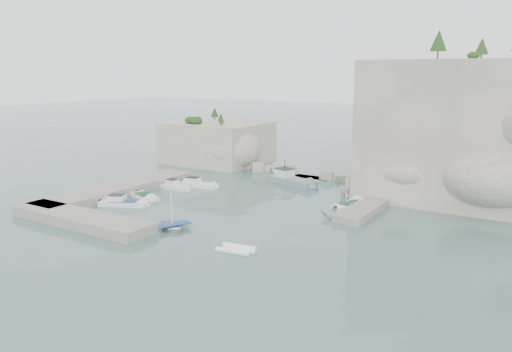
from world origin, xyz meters
The scene contains 21 objects.
ground centered at (0.00, 0.00, 0.00)m, with size 400.00×400.00×0.00m, color #486D66.
cliff_east centered at (23.00, 23.00, 8.50)m, with size 26.00×22.00×17.00m, color beige.
cliff_terrace centered at (13.00, 18.00, 1.25)m, with size 8.00×10.00×2.50m, color beige.
outcrop_west centered at (-20.00, 25.00, 3.50)m, with size 16.00×14.00×7.00m, color beige.
quay_west centered at (-17.00, -1.00, 0.55)m, with size 5.00×24.00×1.10m, color #9E9689.
quay_south centered at (-10.00, -12.50, 0.55)m, with size 18.00×4.00×1.10m, color #9E9689.
ledge_east centered at (13.50, 10.00, 0.40)m, with size 3.00×16.00×0.80m, color #9E9689.
breakwater centered at (-1.00, 22.00, 0.70)m, with size 28.00×3.00×1.40m, color beige.
motorboat_b centered at (-12.23, 4.95, 0.00)m, with size 4.93×1.61×1.40m, color white, non-canonical shape.
motorboat_d centered at (-11.79, -4.86, 0.00)m, with size 6.32×1.88×1.40m, color white, non-canonical shape.
motorboat_c centered at (-12.14, -1.11, 0.00)m, with size 5.17×1.88×0.70m, color white, non-canonical shape.
motorboat_a centered at (-10.54, 7.68, 0.00)m, with size 6.20×1.85×1.40m, color white, non-canonical shape.
rowboat centered at (-0.79, -8.69, 0.00)m, with size 2.94×4.12×0.85m, color silver.
inflatable_dinghy centered at (8.30, -10.50, 0.00)m, with size 3.54×1.72×0.44m, color white, non-canonical shape.
tender_east_a centered at (11.79, 3.37, 0.00)m, with size 2.81×3.26×1.72m, color white.
tender_east_b centered at (11.39, 8.47, 0.00)m, with size 5.05×1.72×0.70m, color white, non-canonical shape.
tender_east_c centered at (11.34, 9.70, 0.00)m, with size 4.78×1.55×0.70m, color silver, non-canonical shape.
tender_east_d centered at (9.98, 13.67, 0.00)m, with size 1.59×4.23×1.63m, color silver.
work_boat centered at (-0.37, 16.25, 0.00)m, with size 8.72×2.58×2.20m, color slate, non-canonical shape.
rowboat_mast centered at (-0.79, -8.69, 2.53)m, with size 0.10×0.10×4.20m, color white.
vegetation centered at (17.83, 24.40, 17.93)m, with size 53.48×13.88×13.40m.
Camera 1 is at (32.16, -45.08, 15.51)m, focal length 35.00 mm.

